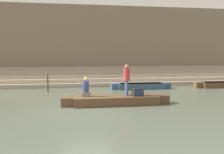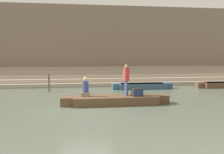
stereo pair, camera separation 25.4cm
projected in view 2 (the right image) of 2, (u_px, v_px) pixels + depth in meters
The scene contains 9 objects.
ground_plane at pixel (86, 109), 12.64m from camera, with size 120.00×120.00×0.00m, color #566051.
ghat_steps at pixel (80, 78), 22.64m from camera, with size 36.00×2.90×1.53m.
back_wall at pixel (79, 45), 24.02m from camera, with size 34.20×1.28×7.05m.
rowboat_main at pixel (115, 100), 13.73m from camera, with size 5.68×1.43×0.45m.
person_standing at pixel (126, 78), 13.79m from camera, with size 0.32×0.32×1.65m.
person_rowing at pixel (85, 89), 13.54m from camera, with size 0.45×0.36×1.04m.
tv_set at pixel (137, 92), 13.73m from camera, with size 0.53×0.49×0.42m.
moored_boat_shore at pixel (142, 86), 20.00m from camera, with size 4.64×1.14×0.43m.
mooring_post at pixel (49, 83), 18.44m from camera, with size 0.13×0.13×1.24m, color brown.
Camera 2 is at (-0.65, -12.51, 2.63)m, focal length 42.00 mm.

